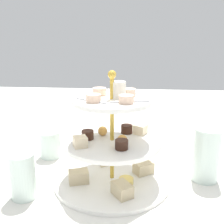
% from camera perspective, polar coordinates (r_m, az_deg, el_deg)
% --- Properties ---
extents(ground_plane, '(2.40, 2.40, 0.00)m').
position_cam_1_polar(ground_plane, '(0.74, 0.00, -13.83)').
color(ground_plane, silver).
extents(tiered_serving_stand, '(0.30, 0.30, 0.29)m').
position_cam_1_polar(tiered_serving_stand, '(0.70, 0.05, -7.67)').
color(tiered_serving_stand, white).
rests_on(tiered_serving_stand, ground_plane).
extents(water_glass_tall_right, '(0.07, 0.07, 0.14)m').
position_cam_1_polar(water_glass_tall_right, '(0.76, 18.64, -8.23)').
color(water_glass_tall_right, silver).
rests_on(water_glass_tall_right, ground_plane).
extents(water_glass_short_left, '(0.06, 0.06, 0.08)m').
position_cam_1_polar(water_glass_short_left, '(0.88, -12.50, -6.41)').
color(water_glass_short_left, silver).
rests_on(water_glass_short_left, ground_plane).
extents(teacup_with_saucer, '(0.09, 0.09, 0.05)m').
position_cam_1_polar(teacup_with_saucer, '(0.95, -5.47, -5.38)').
color(teacup_with_saucer, white).
rests_on(teacup_with_saucer, ground_plane).
extents(butter_knife_right, '(0.16, 0.08, 0.00)m').
position_cam_1_polar(butter_knife_right, '(0.99, 7.14, -5.99)').
color(butter_knife_right, silver).
rests_on(butter_knife_right, ground_plane).
extents(water_glass_mid_back, '(0.06, 0.06, 0.11)m').
position_cam_1_polar(water_glass_mid_back, '(0.69, -17.71, -12.29)').
color(water_glass_mid_back, silver).
rests_on(water_glass_mid_back, ground_plane).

